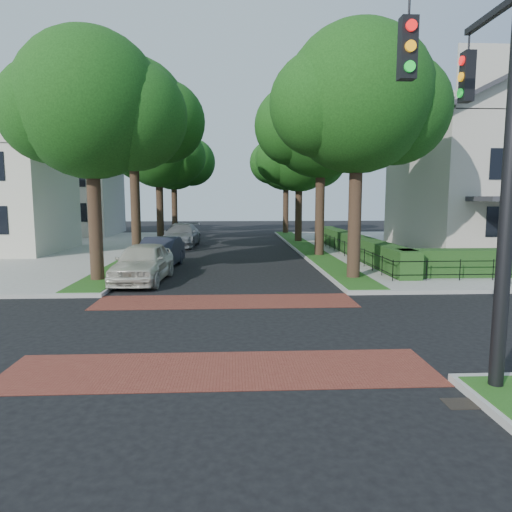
# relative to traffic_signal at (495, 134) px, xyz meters

# --- Properties ---
(ground) EXTENTS (120.00, 120.00, 0.00)m
(ground) POSITION_rel_traffic_signal_xyz_m (-4.89, 4.41, -4.71)
(ground) COLOR black
(ground) RESTS_ON ground
(sidewalk_ne) EXTENTS (30.00, 30.00, 0.15)m
(sidewalk_ne) POSITION_rel_traffic_signal_xyz_m (14.61, 23.41, -4.63)
(sidewalk_ne) COLOR gray
(sidewalk_ne) RESTS_ON ground
(crosswalk_far) EXTENTS (9.00, 2.20, 0.01)m
(crosswalk_far) POSITION_rel_traffic_signal_xyz_m (-4.89, 7.61, -4.70)
(crosswalk_far) COLOR maroon
(crosswalk_far) RESTS_ON ground
(crosswalk_near) EXTENTS (9.00, 2.20, 0.01)m
(crosswalk_near) POSITION_rel_traffic_signal_xyz_m (-4.89, 1.21, -4.70)
(crosswalk_near) COLOR maroon
(crosswalk_near) RESTS_ON ground
(storm_drain) EXTENTS (0.65, 0.45, 0.01)m
(storm_drain) POSITION_rel_traffic_signal_xyz_m (-0.59, -0.59, -4.70)
(storm_drain) COLOR black
(storm_drain) RESTS_ON ground
(grass_strip_ne) EXTENTS (1.60, 29.80, 0.02)m
(grass_strip_ne) POSITION_rel_traffic_signal_xyz_m (0.51, 23.51, -4.55)
(grass_strip_ne) COLOR #154714
(grass_strip_ne) RESTS_ON sidewalk_ne
(grass_strip_nw) EXTENTS (1.60, 29.80, 0.02)m
(grass_strip_nw) POSITION_rel_traffic_signal_xyz_m (-10.29, 23.51, -4.55)
(grass_strip_nw) COLOR #154714
(grass_strip_nw) RESTS_ON sidewalk_nw
(tree_right_near) EXTENTS (7.75, 6.67, 10.66)m
(tree_right_near) POSITION_rel_traffic_signal_xyz_m (0.72, 11.65, 2.92)
(tree_right_near) COLOR black
(tree_right_near) RESTS_ON sidewalk_ne
(tree_right_mid) EXTENTS (8.25, 7.09, 11.22)m
(tree_right_mid) POSITION_rel_traffic_signal_xyz_m (0.72, 19.66, 3.28)
(tree_right_mid) COLOR black
(tree_right_mid) RESTS_ON sidewalk_ne
(tree_right_far) EXTENTS (7.25, 6.23, 9.74)m
(tree_right_far) POSITION_rel_traffic_signal_xyz_m (0.71, 28.64, 2.20)
(tree_right_far) COLOR black
(tree_right_far) RESTS_ON sidewalk_ne
(tree_right_back) EXTENTS (7.50, 6.45, 10.20)m
(tree_right_back) POSITION_rel_traffic_signal_xyz_m (0.72, 37.64, 2.56)
(tree_right_back) COLOR black
(tree_right_back) RESTS_ON sidewalk_ne
(tree_left_near) EXTENTS (7.50, 6.45, 10.20)m
(tree_left_near) POSITION_rel_traffic_signal_xyz_m (-10.28, 11.64, 2.56)
(tree_left_near) COLOR black
(tree_left_near) RESTS_ON sidewalk_nw
(tree_left_mid) EXTENTS (8.00, 6.88, 11.48)m
(tree_left_mid) POSITION_rel_traffic_signal_xyz_m (-10.28, 19.66, 3.64)
(tree_left_mid) COLOR black
(tree_left_mid) RESTS_ON sidewalk_nw
(tree_left_far) EXTENTS (7.00, 6.02, 9.86)m
(tree_left_far) POSITION_rel_traffic_signal_xyz_m (-10.29, 28.63, 2.41)
(tree_left_far) COLOR black
(tree_left_far) RESTS_ON sidewalk_nw
(tree_left_back) EXTENTS (7.75, 6.66, 10.44)m
(tree_left_back) POSITION_rel_traffic_signal_xyz_m (-10.28, 37.65, 2.70)
(tree_left_back) COLOR black
(tree_left_back) RESTS_ON sidewalk_nw
(hedge_main_road) EXTENTS (1.00, 18.00, 1.20)m
(hedge_main_road) POSITION_rel_traffic_signal_xyz_m (2.81, 19.41, -3.96)
(hedge_main_road) COLOR #164217
(hedge_main_road) RESTS_ON sidewalk_ne
(fence_main_road) EXTENTS (0.06, 18.00, 0.90)m
(fence_main_road) POSITION_rel_traffic_signal_xyz_m (2.01, 19.41, -4.11)
(fence_main_road) COLOR black
(fence_main_road) RESTS_ON sidewalk_ne
(house_victorian) EXTENTS (13.00, 13.05, 12.48)m
(house_victorian) POSITION_rel_traffic_signal_xyz_m (12.62, 20.33, 1.31)
(house_victorian) COLOR #BBB5A7
(house_victorian) RESTS_ON sidewalk_ne
(house_left_far) EXTENTS (10.00, 9.00, 10.14)m
(house_left_far) POSITION_rel_traffic_signal_xyz_m (-20.38, 36.41, 0.33)
(house_left_far) COLOR #BBB5A7
(house_left_far) RESTS_ON sidewalk_nw
(traffic_signal) EXTENTS (2.17, 2.00, 8.00)m
(traffic_signal) POSITION_rel_traffic_signal_xyz_m (0.00, 0.00, 0.00)
(traffic_signal) COLOR black
(traffic_signal) RESTS_ON sidewalk_se
(parked_car_front) EXTENTS (2.28, 5.10, 1.70)m
(parked_car_front) POSITION_rel_traffic_signal_xyz_m (-8.49, 11.54, -3.85)
(parked_car_front) COLOR beige
(parked_car_front) RESTS_ON ground
(parked_car_middle) EXTENTS (2.11, 4.95, 1.59)m
(parked_car_middle) POSITION_rel_traffic_signal_xyz_m (-8.40, 15.48, -3.91)
(parked_car_middle) COLOR #202430
(parked_car_middle) RESTS_ON ground
(parked_car_rear) EXTENTS (2.68, 5.94, 1.69)m
(parked_car_rear) POSITION_rel_traffic_signal_xyz_m (-8.49, 26.09, -3.86)
(parked_car_rear) COLOR gray
(parked_car_rear) RESTS_ON ground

